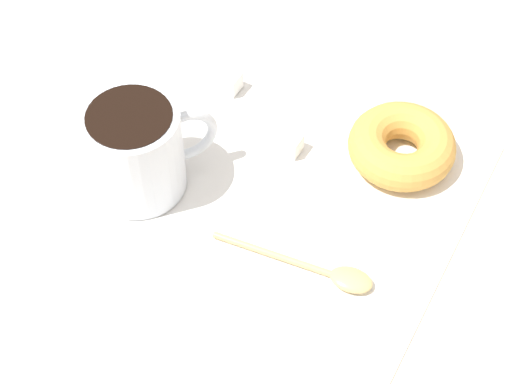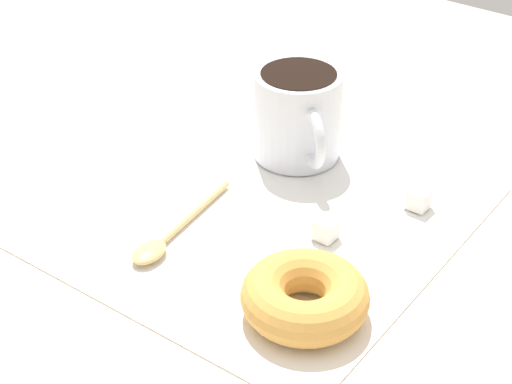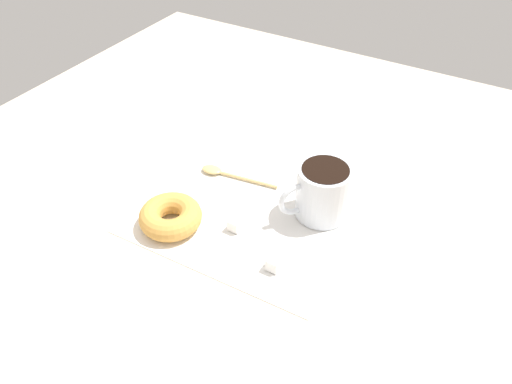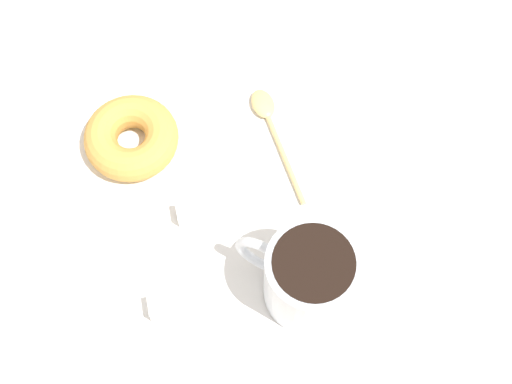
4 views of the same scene
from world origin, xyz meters
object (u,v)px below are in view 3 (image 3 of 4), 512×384
Objects in this scene: coffee_cup at (322,191)px; spoon at (223,173)px; sugar_cube at (235,225)px; donut at (171,216)px; sugar_cube_extra at (274,264)px.

coffee_cup is 19.24cm from spoon.
spoon is at bearing 131.27° from sugar_cube.
coffee_cup is at bearing 45.53° from sugar_cube.
donut is 14.56cm from spoon.
spoon is (-18.79, 0.42, -4.12)cm from coffee_cup.
coffee_cup is 1.08× the size of donut.
sugar_cube_extra is (17.98, -14.32, 0.54)cm from spoon.
coffee_cup reaches higher than spoon.
sugar_cube_extra reaches higher than spoon.
sugar_cube_extra is at bearing -24.10° from sugar_cube.
sugar_cube is at bearing -48.73° from spoon.
sugar_cube and sugar_cube_extra have the same top height.
coffee_cup is 14.35cm from sugar_cube.
sugar_cube is at bearing -134.47° from coffee_cup.
coffee_cup is 14.38cm from sugar_cube_extra.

